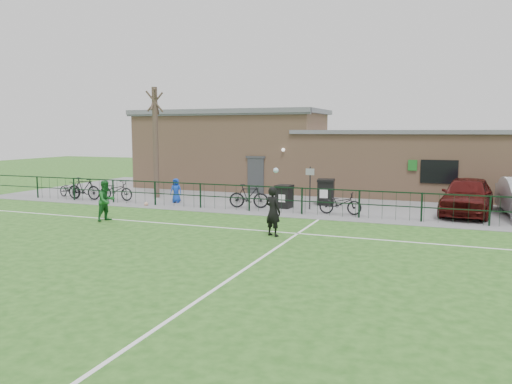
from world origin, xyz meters
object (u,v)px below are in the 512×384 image
(wheelie_bin_left, at_px, (284,197))
(bicycle_b, at_px, (84,188))
(ball_ground, at_px, (146,204))
(bicycle_a, at_px, (70,189))
(sign_post, at_px, (310,188))
(wheelie_bin_right, at_px, (326,193))
(outfield_player, at_px, (106,201))
(bare_tree, at_px, (156,143))
(bicycle_e, at_px, (340,203))
(car_maroon, at_px, (467,195))
(spectator_child, at_px, (176,191))
(bicycle_d, at_px, (249,196))
(bicycle_c, at_px, (116,190))

(wheelie_bin_left, relative_size, bicycle_b, 0.51)
(ball_ground, bearing_deg, bicycle_a, 168.76)
(wheelie_bin_left, height_order, bicycle_a, wheelie_bin_left)
(sign_post, bearing_deg, wheelie_bin_right, 78.69)
(wheelie_bin_right, height_order, outfield_player, outfield_player)
(bare_tree, distance_m, bicycle_e, 11.04)
(sign_post, xyz_separation_m, outfield_player, (-7.00, -5.80, -0.19))
(car_maroon, relative_size, spectator_child, 3.95)
(wheelie_bin_right, xyz_separation_m, ball_ground, (-8.13, -3.51, -0.51))
(bare_tree, distance_m, bicycle_d, 6.83)
(spectator_child, height_order, ball_ground, spectator_child)
(bare_tree, relative_size, wheelie_bin_left, 5.97)
(wheelie_bin_left, distance_m, bicycle_b, 10.90)
(bare_tree, bearing_deg, outfield_player, -73.97)
(bicycle_a, xyz_separation_m, bicycle_e, (15.09, -0.22, 0.03))
(wheelie_bin_left, distance_m, outfield_player, 8.18)
(sign_post, height_order, bicycle_e, sign_post)
(bicycle_a, xyz_separation_m, ball_ground, (5.69, -1.13, -0.37))
(wheelie_bin_right, distance_m, bicycle_d, 3.96)
(bare_tree, xyz_separation_m, bicycle_d, (6.15, -1.70, -2.41))
(car_maroon, bearing_deg, bicycle_c, -166.87)
(bare_tree, relative_size, wheelie_bin_right, 5.07)
(bare_tree, xyz_separation_m, ball_ground, (1.19, -2.84, -2.90))
(wheelie_bin_right, bearing_deg, wheelie_bin_left, -141.71)
(wheelie_bin_left, bearing_deg, spectator_child, -171.55)
(car_maroon, bearing_deg, ball_ground, -161.66)
(bicycle_d, bearing_deg, bicycle_e, -104.59)
(bicycle_d, distance_m, bicycle_e, 4.43)
(car_maroon, relative_size, ball_ground, 24.05)
(wheelie_bin_left, height_order, bicycle_c, bicycle_c)
(bare_tree, xyz_separation_m, bicycle_a, (-4.51, -1.71, -2.53))
(bare_tree, distance_m, bicycle_c, 3.31)
(wheelie_bin_right, xyz_separation_m, car_maroon, (6.43, -0.59, 0.24))
(outfield_player, bearing_deg, sign_post, -36.72)
(bicycle_d, bearing_deg, outfield_player, 129.35)
(wheelie_bin_right, height_order, car_maroon, car_maroon)
(wheelie_bin_right, height_order, spectator_child, spectator_child)
(sign_post, height_order, car_maroon, sign_post)
(bare_tree, relative_size, outfield_player, 3.60)
(outfield_player, bearing_deg, bicycle_e, -46.48)
(sign_post, xyz_separation_m, bicycle_e, (1.61, -0.85, -0.51))
(wheelie_bin_left, height_order, bicycle_e, wheelie_bin_left)
(bicycle_c, distance_m, outfield_player, 6.12)
(bicycle_e, bearing_deg, spectator_child, 83.75)
(bicycle_e, distance_m, ball_ground, 9.45)
(wheelie_bin_left, height_order, ball_ground, wheelie_bin_left)
(bicycle_b, relative_size, outfield_player, 1.18)
(bicycle_a, relative_size, spectator_child, 1.40)
(bicycle_d, bearing_deg, bicycle_c, 78.76)
(bicycle_e, relative_size, ball_ground, 9.12)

